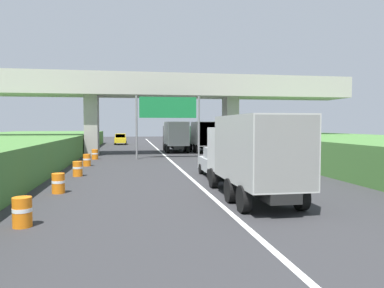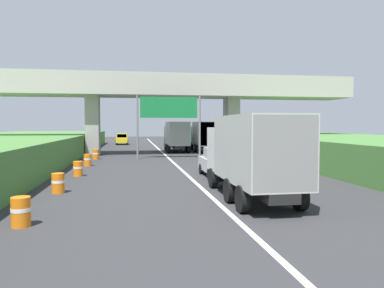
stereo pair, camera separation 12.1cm
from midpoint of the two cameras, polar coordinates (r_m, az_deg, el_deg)
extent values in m
cube|color=white|center=(30.17, -3.30, -2.82)|extent=(0.20, 103.41, 0.01)
cube|color=#ADA89E|center=(38.06, -4.68, 8.27)|extent=(40.00, 4.80, 1.10)
cube|color=#ADA89E|center=(35.99, -4.37, 10.34)|extent=(40.00, 0.36, 1.10)
cube|color=#ADA89E|center=(40.38, -4.96, 9.54)|extent=(40.00, 0.36, 1.10)
cube|color=#9F9A91|center=(37.95, -15.64, 2.81)|extent=(1.30, 2.20, 6.02)
cube|color=#9F9A91|center=(39.21, 5.98, 2.90)|extent=(1.30, 2.20, 6.02)
cylinder|color=slate|center=(32.81, -8.85, 2.61)|extent=(0.18, 0.18, 5.72)
cylinder|color=slate|center=(33.39, 0.99, 2.65)|extent=(0.18, 0.18, 5.72)
cube|color=#167238|center=(33.02, -3.90, 5.78)|extent=(5.20, 0.12, 1.90)
cube|color=white|center=(33.00, -3.90, 5.78)|extent=(4.89, 0.01, 1.67)
cube|color=black|center=(41.99, -2.81, -0.29)|extent=(1.10, 7.30, 0.36)
cube|color=black|center=(44.52, -3.21, 1.48)|extent=(2.10, 2.10, 2.10)
cube|color=#2D3842|center=(45.53, -3.36, 1.89)|extent=(1.89, 0.06, 0.90)
cube|color=silver|center=(40.89, -2.64, 1.70)|extent=(2.30, 5.20, 2.60)
cube|color=#A8A8A4|center=(38.33, -2.16, 1.62)|extent=(2.21, 0.04, 2.50)
cylinder|color=black|center=(44.48, -4.45, -0.34)|extent=(0.30, 0.96, 0.96)
cylinder|color=black|center=(44.70, -1.97, -0.32)|extent=(0.30, 0.96, 0.96)
cylinder|color=black|center=(39.42, -3.92, -0.77)|extent=(0.30, 0.96, 0.96)
cylinder|color=black|center=(39.70, -0.84, -0.73)|extent=(0.30, 0.96, 0.96)
cylinder|color=black|center=(41.10, -4.15, -0.61)|extent=(0.30, 0.96, 0.96)
cylinder|color=black|center=(41.36, -1.20, -0.58)|extent=(0.30, 0.96, 0.96)
cube|color=black|center=(15.45, 8.90, -5.96)|extent=(1.10, 7.30, 0.36)
cube|color=silver|center=(17.79, 6.26, -0.78)|extent=(2.10, 2.10, 2.10)
cube|color=#2D3842|center=(18.75, 5.41, 0.33)|extent=(1.89, 0.06, 0.90)
cube|color=#B7B7B2|center=(14.31, 10.29, -0.72)|extent=(2.30, 5.20, 2.60)
cube|color=gray|center=(11.92, 14.54, -1.50)|extent=(2.21, 0.04, 2.50)
cylinder|color=black|center=(17.69, 3.20, -5.38)|extent=(0.30, 0.96, 0.96)
cylinder|color=black|center=(18.22, 9.18, -5.17)|extent=(0.30, 0.96, 0.96)
cylinder|color=black|center=(12.84, 7.89, -8.61)|extent=(0.30, 0.96, 0.96)
cylinder|color=black|center=(13.63, 16.58, -8.02)|extent=(0.30, 0.96, 0.96)
cylinder|color=black|center=(14.43, 5.84, -7.30)|extent=(0.30, 0.96, 0.96)
cylinder|color=black|center=(15.14, 13.73, -6.89)|extent=(0.30, 0.96, 0.96)
cube|color=black|center=(41.44, 1.63, -0.33)|extent=(1.10, 7.30, 0.36)
cube|color=#236B38|center=(43.94, 0.97, 1.47)|extent=(2.10, 2.10, 2.10)
cube|color=#2D3842|center=(44.94, 0.72, 1.88)|extent=(1.89, 0.06, 0.90)
cube|color=silver|center=(40.36, 1.93, 1.69)|extent=(2.30, 5.20, 2.60)
cube|color=#A8A8A4|center=(37.83, 2.72, 1.60)|extent=(2.21, 0.04, 2.50)
cylinder|color=black|center=(43.83, -0.28, -0.38)|extent=(0.30, 0.96, 0.96)
cylinder|color=black|center=(44.19, 2.20, -0.36)|extent=(0.30, 0.96, 0.96)
cylinder|color=black|center=(38.82, 0.80, -0.82)|extent=(0.30, 0.96, 0.96)
cylinder|color=black|center=(39.27, 3.87, -0.78)|extent=(0.30, 0.96, 0.96)
cylinder|color=black|center=(40.48, 0.36, -0.66)|extent=(0.30, 0.96, 0.96)
cylinder|color=black|center=(40.91, 3.32, -0.63)|extent=(0.30, 0.96, 0.96)
cube|color=gold|center=(58.39, -11.28, 0.62)|extent=(1.76, 4.10, 0.76)
cube|color=gold|center=(58.22, -11.29, 1.30)|extent=(1.56, 1.90, 0.64)
cube|color=#2D3842|center=(57.30, -11.31, 1.27)|extent=(1.44, 0.06, 0.54)
cylinder|color=black|center=(59.71, -12.03, 0.29)|extent=(0.22, 0.64, 0.64)
cylinder|color=black|center=(59.66, -10.45, 0.31)|extent=(0.22, 0.64, 0.64)
cylinder|color=black|center=(57.17, -12.13, 0.18)|extent=(0.22, 0.64, 0.64)
cylinder|color=black|center=(57.12, -10.49, 0.19)|extent=(0.22, 0.64, 0.64)
cube|color=#B2B5B7|center=(21.51, 4.10, -3.30)|extent=(1.76, 4.10, 0.76)
cube|color=#B2B5B7|center=(21.30, 4.20, -1.48)|extent=(1.56, 1.90, 0.64)
cube|color=#2D3842|center=(20.41, 4.82, -1.67)|extent=(1.44, 0.06, 0.54)
cylinder|color=black|center=(22.61, 1.30, -3.96)|extent=(0.22, 0.64, 0.64)
cylinder|color=black|center=(22.98, 5.32, -3.86)|extent=(0.22, 0.64, 0.64)
cylinder|color=black|center=(20.14, 2.68, -4.82)|extent=(0.22, 0.64, 0.64)
cylinder|color=black|center=(20.55, 7.17, -4.68)|extent=(0.22, 0.64, 0.64)
cylinder|color=orange|center=(12.14, -25.50, -9.68)|extent=(0.56, 0.56, 0.90)
cylinder|color=white|center=(12.13, -25.51, -9.35)|extent=(0.57, 0.57, 0.12)
cylinder|color=orange|center=(17.35, -20.55, -5.83)|extent=(0.56, 0.56, 0.90)
cylinder|color=white|center=(17.34, -20.55, -5.60)|extent=(0.57, 0.57, 0.12)
cylinder|color=orange|center=(22.66, -17.76, -3.75)|extent=(0.56, 0.56, 0.90)
cylinder|color=white|center=(22.65, -17.76, -3.57)|extent=(0.57, 0.57, 0.12)
cylinder|color=orange|center=(28.04, -16.38, -2.46)|extent=(0.56, 0.56, 0.90)
cylinder|color=white|center=(28.03, -16.38, -2.32)|extent=(0.57, 0.57, 0.12)
cylinder|color=orange|center=(33.42, -15.19, -1.59)|extent=(0.56, 0.56, 0.90)
cylinder|color=white|center=(33.42, -15.20, -1.46)|extent=(0.57, 0.57, 0.12)
camera|label=1|loc=(0.06, -90.17, -0.01)|focal=33.77mm
camera|label=2|loc=(0.06, 89.83, 0.01)|focal=33.77mm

